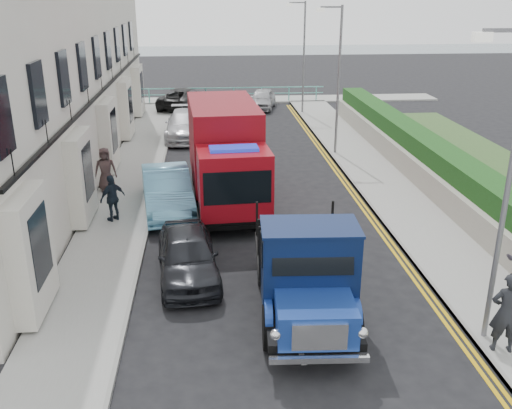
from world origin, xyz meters
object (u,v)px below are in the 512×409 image
Objects in this scene: lamp_far at (302,51)px; red_lorry at (225,153)px; lamp_mid at (336,72)px; bedford_lorry at (307,280)px; pedestrian_east_near at (506,312)px; lamp_near at (504,176)px; parked_car_front at (188,255)px.

lamp_far is 0.97× the size of red_lorry.
lamp_far is at bearing 67.73° from red_lorry.
lamp_mid reaches higher than bedford_lorry.
lamp_mid is 3.69× the size of pedestrian_east_near.
red_lorry is at bearing 103.53° from bedford_lorry.
lamp_mid is 1.24× the size of bedford_lorry.
lamp_mid reaches higher than red_lorry.
pedestrian_east_near is at bearing -64.63° from red_lorry.
lamp_near is at bearing -90.00° from lamp_mid.
lamp_mid is (0.00, 16.00, 0.00)m from lamp_near.
bedford_lorry is at bearing -98.81° from lamp_far.
pedestrian_east_near is (4.09, -1.58, -0.14)m from bedford_lorry.
lamp_far is 1.24× the size of bedford_lorry.
bedford_lorry is 8.86m from red_lorry.
pedestrian_east_near is at bearing -36.74° from parked_car_front.
lamp_far is (0.00, 10.00, 0.00)m from lamp_mid.
red_lorry is 3.79× the size of pedestrian_east_near.
lamp_mid is 10.00m from lamp_far.
bedford_lorry reaches higher than pedestrian_east_near.
parked_car_front is at bearing 151.40° from lamp_near.
lamp_mid is at bearing 78.55° from bedford_lorry.
lamp_far reaches higher than pedestrian_east_near.
lamp_near is 3.69× the size of pedestrian_east_near.
lamp_near is at bearing -90.00° from lamp_far.
lamp_near is 1.74× the size of parked_car_front.
lamp_mid is at bearing 45.35° from red_lorry.
pedestrian_east_near is at bearing -18.11° from bedford_lorry.
lamp_mid is 8.60m from red_lorry.
red_lorry is (-5.48, 9.69, -2.03)m from lamp_near.
bedford_lorry is at bearing -9.99° from pedestrian_east_near.
lamp_near is 0.97× the size of red_lorry.
lamp_far reaches higher than parked_car_front.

